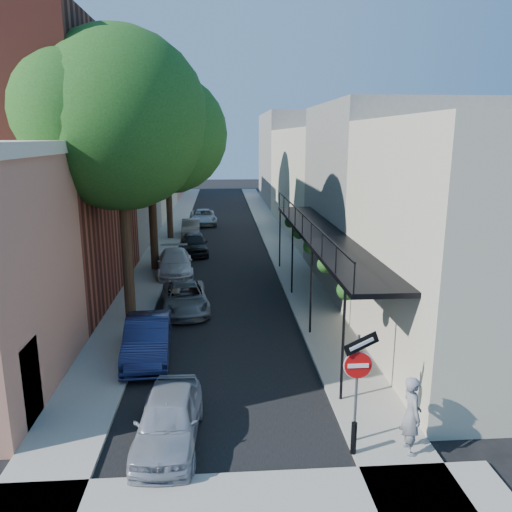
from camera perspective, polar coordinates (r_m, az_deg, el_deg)
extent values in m
plane|color=black|center=(12.21, -3.38, -23.93)|extent=(160.00, 160.00, 0.00)
cube|color=black|center=(40.39, -3.95, 2.88)|extent=(6.00, 64.00, 0.01)
cube|color=gray|center=(40.58, -9.61, 2.85)|extent=(2.00, 64.00, 0.12)
cube|color=gray|center=(40.58, 1.71, 3.03)|extent=(2.00, 64.00, 0.12)
cube|color=gray|center=(11.40, -3.30, -26.75)|extent=(12.00, 2.00, 0.12)
cube|color=beige|center=(14.59, -24.40, -13.03)|extent=(0.10, 1.20, 2.20)
cube|color=maroon|center=(25.76, -27.17, 8.87)|extent=(10.00, 12.00, 12.00)
cube|color=gray|center=(24.23, -16.47, 14.33)|extent=(0.06, 7.00, 4.00)
cube|color=gray|center=(36.93, -18.30, 8.28)|extent=(8.00, 12.00, 9.00)
cube|color=#BFB89E|center=(50.57, -14.51, 10.32)|extent=(8.00, 16.00, 10.00)
cube|color=#BB765F|center=(64.42, -12.25, 10.14)|extent=(8.00, 12.00, 8.00)
cube|color=#BFB89E|center=(18.01, 26.13, 1.15)|extent=(8.00, 9.00, 8.00)
cube|color=gray|center=(26.46, 16.03, 6.64)|extent=(8.00, 10.00, 9.00)
cube|color=#BFB89E|center=(40.86, 8.83, 8.53)|extent=(8.00, 20.00, 8.00)
cube|color=gray|center=(58.46, 4.93, 11.07)|extent=(8.00, 16.00, 10.00)
cube|color=black|center=(20.53, 7.92, 2.36)|extent=(2.00, 16.00, 0.15)
cube|color=black|center=(20.20, 5.35, 4.78)|extent=(0.05, 16.00, 0.05)
cylinder|color=black|center=(14.28, 9.91, -9.85)|extent=(0.08, 0.08, 3.40)
cylinder|color=black|center=(28.46, 2.75, 2.11)|extent=(0.08, 0.08, 3.40)
sphere|color=#1A4212|center=(14.83, 10.32, -3.86)|extent=(0.60, 0.60, 0.60)
sphere|color=#1A4212|center=(20.51, 6.24, 1.11)|extent=(0.60, 0.60, 0.60)
sphere|color=#1A4212|center=(26.32, 3.94, 3.90)|extent=(0.60, 0.60, 0.60)
cylinder|color=#595B60|center=(12.66, 11.38, -14.92)|extent=(0.07, 0.07, 2.90)
cylinder|color=red|center=(12.31, 11.58, -12.14)|extent=(0.66, 0.04, 0.66)
cube|color=white|center=(12.29, 11.62, -12.20)|extent=(0.50, 0.02, 0.10)
cylinder|color=white|center=(12.33, 11.56, -12.10)|extent=(0.70, 0.02, 0.70)
cube|color=black|center=(12.09, 11.95, -9.79)|extent=(0.89, 0.15, 0.58)
cube|color=white|center=(12.06, 11.99, -9.84)|extent=(0.60, 0.10, 0.31)
cylinder|color=black|center=(12.68, 11.11, -19.74)|extent=(0.14, 0.14, 0.80)
cylinder|color=#322214|center=(20.44, -14.62, 2.00)|extent=(0.44, 0.44, 7.00)
sphere|color=#1A4212|center=(20.07, -15.40, 14.74)|extent=(6.80, 6.80, 6.80)
sphere|color=#1A4212|center=(20.83, -10.04, 13.57)|extent=(4.76, 4.76, 4.76)
cylinder|color=#322214|center=(28.28, -11.70, 4.53)|extent=(0.44, 0.44, 6.30)
sphere|color=#1A4212|center=(27.96, -12.11, 12.75)|extent=(6.00, 6.00, 6.00)
sphere|color=#1A4212|center=(28.70, -8.78, 11.90)|extent=(4.20, 4.20, 4.20)
cylinder|color=#322214|center=(37.09, -9.95, 7.49)|extent=(0.44, 0.44, 7.35)
sphere|color=#1A4212|center=(36.91, -10.26, 14.80)|extent=(7.00, 7.00, 7.00)
sphere|color=#1A4212|center=(37.81, -7.34, 14.11)|extent=(4.90, 4.90, 4.90)
imported|color=#969BA6|center=(13.09, -9.95, -17.89)|extent=(1.66, 3.83, 1.29)
imported|color=#151C42|center=(17.65, -12.28, -9.23)|extent=(1.76, 4.32, 1.39)
imported|color=slate|center=(21.98, -8.08, -4.77)|extent=(2.38, 4.37, 1.16)
imported|color=silver|center=(27.75, -9.25, -0.78)|extent=(2.32, 4.75, 1.33)
imported|color=black|center=(32.50, -7.04, 1.43)|extent=(2.00, 4.17, 1.37)
imported|color=slate|center=(38.45, -7.45, 3.20)|extent=(1.45, 3.86, 1.26)
imported|color=#949FA7|center=(43.55, -6.04, 4.46)|extent=(2.51, 4.79, 1.29)
imported|color=gray|center=(12.79, 17.34, -16.93)|extent=(0.46, 0.70, 1.90)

